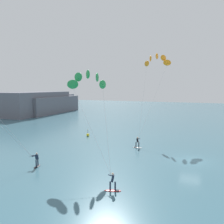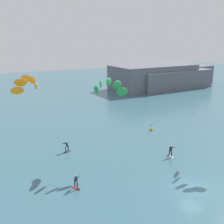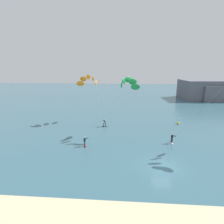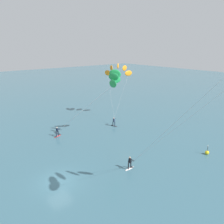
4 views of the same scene
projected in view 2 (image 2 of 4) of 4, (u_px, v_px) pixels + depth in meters
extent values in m
plane|color=#386070|center=(191.00, 187.00, 32.03)|extent=(240.00, 240.00, 0.00)
ellipsoid|color=white|center=(170.00, 156.00, 40.26)|extent=(0.45, 1.52, 0.08)
cube|color=black|center=(168.00, 155.00, 40.60)|extent=(0.30, 0.30, 0.02)
cylinder|color=black|center=(171.00, 154.00, 39.97)|extent=(0.14, 0.14, 0.78)
cylinder|color=black|center=(169.00, 153.00, 40.34)|extent=(0.14, 0.14, 0.78)
cube|color=black|center=(171.00, 149.00, 39.98)|extent=(0.32, 0.34, 0.63)
sphere|color=tan|center=(171.00, 146.00, 39.87)|extent=(0.20, 0.20, 0.20)
cylinder|color=black|center=(174.00, 147.00, 40.16)|extent=(0.55, 0.04, 0.03)
cylinder|color=black|center=(172.00, 147.00, 40.14)|extent=(0.59, 0.30, 0.15)
cylinder|color=black|center=(173.00, 148.00, 39.95)|extent=(0.59, 0.31, 0.15)
cylinder|color=#B2B2B7|center=(212.00, 103.00, 39.96)|extent=(10.77, 2.10, 12.18)
cylinder|color=#B2B2B7|center=(202.00, 101.00, 41.67)|extent=(10.81, 1.86, 12.18)
ellipsoid|color=red|center=(76.00, 188.00, 31.82)|extent=(0.83, 1.53, 0.08)
cube|color=black|center=(78.00, 189.00, 31.52)|extent=(0.36, 0.36, 0.02)
cylinder|color=#192338|center=(75.00, 184.00, 31.86)|extent=(0.14, 0.14, 0.78)
cylinder|color=#192338|center=(77.00, 185.00, 31.56)|extent=(0.14, 0.14, 0.78)
cube|color=#192338|center=(76.00, 179.00, 31.53)|extent=(0.39, 0.40, 0.63)
sphere|color=beige|center=(76.00, 176.00, 31.42)|extent=(0.20, 0.20, 0.20)
cylinder|color=black|center=(78.00, 176.00, 31.98)|extent=(0.43, 0.39, 0.03)
cylinder|color=#192338|center=(76.00, 176.00, 31.77)|extent=(0.35, 0.58, 0.15)
cylinder|color=#192338|center=(78.00, 177.00, 31.69)|extent=(0.60, 0.29, 0.15)
ellipsoid|color=#1E9347|center=(122.00, 92.00, 37.37)|extent=(1.66, 0.40, 1.10)
ellipsoid|color=#1E9347|center=(117.00, 85.00, 37.39)|extent=(1.66, 0.86, 1.10)
ellipsoid|color=#1E9347|center=(109.00, 82.00, 37.74)|extent=(1.44, 1.34, 1.10)
ellipsoid|color=#1E9347|center=(101.00, 84.00, 38.25)|extent=(1.00, 1.63, 1.10)
ellipsoid|color=#1E9347|center=(96.00, 90.00, 38.74)|extent=(0.40, 1.66, 1.10)
cylinder|color=#B2B2B7|center=(102.00, 132.00, 34.72)|extent=(8.06, 4.74, 7.90)
cylinder|color=#B2B2B7|center=(88.00, 130.00, 35.40)|extent=(5.52, 7.55, 7.90)
ellipsoid|color=#333338|center=(67.00, 152.00, 41.86)|extent=(1.54, 0.77, 0.08)
cube|color=black|center=(65.00, 152.00, 41.58)|extent=(0.35, 0.36, 0.02)
cylinder|color=#192338|center=(68.00, 149.00, 41.89)|extent=(0.14, 0.14, 0.78)
cylinder|color=#192338|center=(66.00, 149.00, 41.60)|extent=(0.14, 0.14, 0.78)
cube|color=#192338|center=(67.00, 145.00, 41.57)|extent=(0.39, 0.38, 0.63)
sphere|color=beige|center=(67.00, 142.00, 41.46)|extent=(0.20, 0.20, 0.20)
cylinder|color=black|center=(64.00, 143.00, 41.72)|extent=(0.40, 0.42, 0.03)
cylinder|color=#192338|center=(65.00, 143.00, 41.52)|extent=(0.58, 0.34, 0.15)
cylinder|color=#192338|center=(66.00, 143.00, 41.72)|extent=(0.30, 0.59, 0.15)
ellipsoid|color=orange|center=(36.00, 86.00, 43.64)|extent=(0.39, 1.89, 1.10)
ellipsoid|color=orange|center=(32.00, 80.00, 42.65)|extent=(0.96, 1.87, 1.10)
ellipsoid|color=orange|center=(26.00, 78.00, 41.32)|extent=(1.52, 1.59, 1.10)
ellipsoid|color=orange|center=(20.00, 82.00, 40.20)|extent=(1.84, 1.07, 1.10)
ellipsoid|color=orange|center=(17.00, 90.00, 39.74)|extent=(1.89, 0.39, 1.10)
cylinder|color=#B2B2B7|center=(49.00, 115.00, 42.72)|extent=(2.40, 5.74, 7.63)
cylinder|color=#B2B2B7|center=(41.00, 118.00, 40.77)|extent=(5.56, 2.79, 7.63)
sphere|color=yellow|center=(152.00, 129.00, 51.52)|extent=(0.56, 0.56, 0.56)
cylinder|color=#262628|center=(152.00, 125.00, 51.35)|extent=(0.06, 0.06, 0.70)
sphere|color=#F2F2CC|center=(152.00, 123.00, 51.25)|extent=(0.12, 0.12, 0.12)
cube|color=slate|center=(160.00, 75.00, 99.42)|extent=(28.56, 13.50, 6.91)
cube|color=slate|center=(169.00, 79.00, 94.57)|extent=(28.53, 15.10, 5.88)
cube|color=slate|center=(181.00, 75.00, 101.46)|extent=(25.94, 14.98, 6.26)
cube|color=slate|center=(153.00, 77.00, 92.59)|extent=(28.28, 15.14, 7.66)
cube|color=slate|center=(147.00, 82.00, 95.24)|extent=(13.99, 8.56, 3.34)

